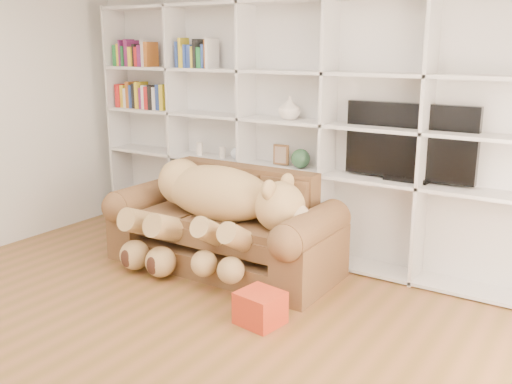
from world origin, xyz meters
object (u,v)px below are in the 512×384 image
Objects in this scene: teddy_bear at (213,205)px; gift_box at (260,308)px; sofa at (226,231)px; tv at (410,143)px.

gift_box is (0.88, -0.61, -0.50)m from teddy_bear.
tv reaches higher than sofa.
tv is (0.56, 1.45, 1.07)m from gift_box.
tv is (1.44, 0.66, 0.85)m from sofa.
teddy_bear is (-0.00, -0.18, 0.29)m from sofa.
sofa is at bearing 94.36° from teddy_bear.
teddy_bear is at bearing -149.81° from tv.
teddy_bear is 5.35× the size of gift_box.
sofa is at bearing -155.34° from tv.
gift_box is 0.27× the size of tv.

